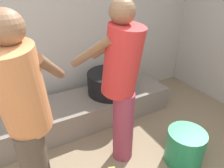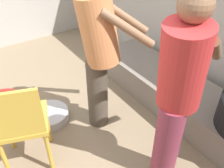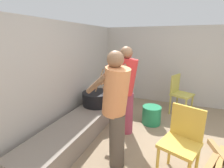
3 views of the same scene
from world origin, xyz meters
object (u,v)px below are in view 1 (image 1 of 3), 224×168
object	(u,v)px
cook_in_red_shirt	(121,79)
bucket_green_plastic	(185,147)
cook_in_orange_shirt	(26,113)
cooking_pot_main	(111,82)

from	to	relation	value
cook_in_red_shirt	bucket_green_plastic	world-z (taller)	cook_in_red_shirt
cook_in_red_shirt	cook_in_orange_shirt	xyz separation A→B (m)	(-0.80, -0.12, -0.01)
cook_in_orange_shirt	bucket_green_plastic	distance (m)	1.50
bucket_green_plastic	cooking_pot_main	bearing A→B (deg)	102.01
cooking_pot_main	cook_in_orange_shirt	bearing A→B (deg)	-142.82
bucket_green_plastic	cook_in_orange_shirt	bearing A→B (deg)	168.42
cooking_pot_main	bucket_green_plastic	size ratio (longest dim) A/B	1.99
cook_in_orange_shirt	bucket_green_plastic	xyz separation A→B (m)	(1.31, -0.27, -0.68)
bucket_green_plastic	cook_in_red_shirt	bearing A→B (deg)	142.80
cook_in_red_shirt	bucket_green_plastic	xyz separation A→B (m)	(0.51, -0.38, -0.69)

